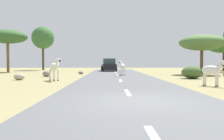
% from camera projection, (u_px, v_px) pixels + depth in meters
% --- Properties ---
extents(ground_plane, '(90.00, 90.00, 0.00)m').
position_uv_depth(ground_plane, '(137.00, 102.00, 7.56)').
color(ground_plane, '#8E8456').
extents(road, '(6.00, 64.00, 0.05)m').
position_uv_depth(road, '(132.00, 101.00, 7.55)').
color(road, '#56595B').
rests_on(road, ground_plane).
extents(lane_markings, '(0.16, 56.00, 0.01)m').
position_uv_depth(lane_markings, '(136.00, 107.00, 6.55)').
color(lane_markings, silver).
rests_on(lane_markings, road).
extents(zebra_0, '(0.76, 1.45, 1.43)m').
position_uv_depth(zebra_0, '(122.00, 66.00, 21.66)').
color(zebra_0, silver).
rests_on(zebra_0, road).
extents(zebra_2, '(1.20, 1.49, 1.61)m').
position_uv_depth(zebra_2, '(54.00, 67.00, 16.14)').
color(zebra_2, silver).
rests_on(zebra_2, ground_plane).
extents(zebra_3, '(1.26, 1.19, 1.45)m').
position_uv_depth(zebra_3, '(212.00, 70.00, 12.59)').
color(zebra_3, silver).
rests_on(zebra_3, ground_plane).
extents(car_0, '(2.28, 4.46, 1.74)m').
position_uv_depth(car_0, '(109.00, 65.00, 32.25)').
color(car_0, black).
rests_on(car_0, road).
extents(tree_0, '(4.93, 4.93, 5.42)m').
position_uv_depth(tree_0, '(8.00, 37.00, 29.65)').
color(tree_0, brown).
rests_on(tree_0, ground_plane).
extents(tree_2, '(4.61, 4.61, 4.11)m').
position_uv_depth(tree_2, '(202.00, 43.00, 23.80)').
color(tree_2, brown).
rests_on(tree_2, ground_plane).
extents(tree_3, '(4.90, 4.90, 4.42)m').
position_uv_depth(tree_3, '(224.00, 47.00, 35.53)').
color(tree_3, '#4C3823').
rests_on(tree_3, ground_plane).
extents(tree_5, '(3.57, 3.57, 6.99)m').
position_uv_depth(tree_5, '(43.00, 38.00, 37.06)').
color(tree_5, '#4C3823').
rests_on(tree_5, ground_plane).
extents(bush_0, '(1.66, 1.50, 1.00)m').
position_uv_depth(bush_0, '(192.00, 72.00, 18.27)').
color(bush_0, '#425B2D').
rests_on(bush_0, ground_plane).
extents(bush_3, '(1.32, 1.19, 0.79)m').
position_uv_depth(bush_3, '(210.00, 69.00, 31.53)').
color(bush_3, '#386633').
rests_on(bush_3, ground_plane).
extents(rock_0, '(0.79, 0.66, 0.48)m').
position_uv_depth(rock_0, '(19.00, 77.00, 16.87)').
color(rock_0, '#A89E8C').
rests_on(rock_0, ground_plane).
extents(rock_1, '(0.71, 0.60, 0.53)m').
position_uv_depth(rock_1, '(47.00, 74.00, 20.64)').
color(rock_1, gray).
rests_on(rock_1, ground_plane).
extents(rock_2, '(0.55, 0.59, 0.34)m').
position_uv_depth(rock_2, '(81.00, 72.00, 25.19)').
color(rock_2, gray).
rests_on(rock_2, ground_plane).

